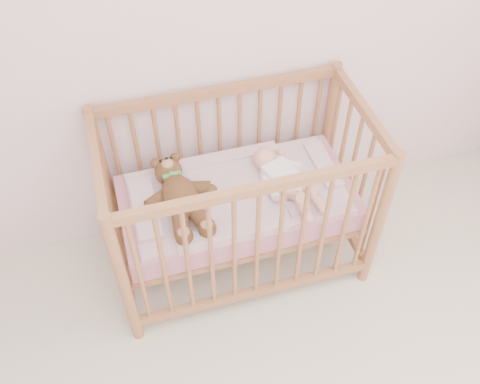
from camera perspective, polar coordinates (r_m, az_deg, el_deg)
name	(u,v)px	position (r m, az deg, el deg)	size (l,w,h in m)	color
wall_back	(190,19)	(2.57, -5.33, 17.85)	(4.00, 0.02, 2.70)	silver
crib	(237,200)	(2.83, -0.28, -0.91)	(1.36, 0.76, 1.00)	#A67146
mattress	(237,202)	(2.84, -0.28, -1.10)	(1.22, 0.62, 0.13)	pink
blanket	(237,193)	(2.78, -0.29, -0.09)	(1.10, 0.58, 0.06)	#D08F9F
baby	(283,176)	(2.77, 4.64, 1.68)	(0.27, 0.55, 0.13)	white
teddy_bear	(180,197)	(2.67, -6.38, -0.51)	(0.40, 0.57, 0.16)	brown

